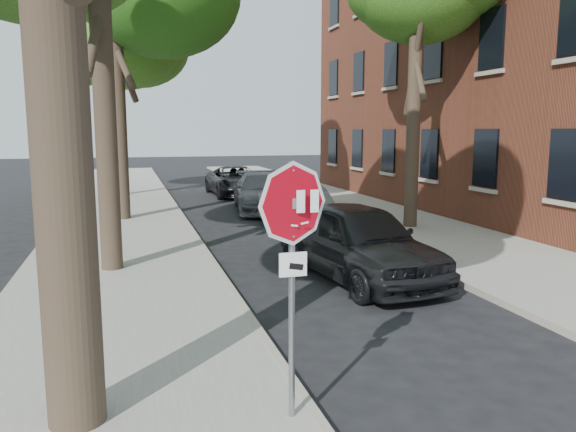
# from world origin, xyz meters

# --- Properties ---
(ground) EXTENTS (120.00, 120.00, 0.00)m
(ground) POSITION_xyz_m (0.00, 0.00, 0.00)
(ground) COLOR black
(ground) RESTS_ON ground
(sidewalk_left) EXTENTS (4.00, 55.00, 0.12)m
(sidewalk_left) POSITION_xyz_m (-2.50, 12.00, 0.06)
(sidewalk_left) COLOR gray
(sidewalk_left) RESTS_ON ground
(sidewalk_right) EXTENTS (4.00, 55.00, 0.12)m
(sidewalk_right) POSITION_xyz_m (6.00, 12.00, 0.06)
(sidewalk_right) COLOR gray
(sidewalk_right) RESTS_ON ground
(curb_left) EXTENTS (0.12, 55.00, 0.13)m
(curb_left) POSITION_xyz_m (-0.45, 12.00, 0.07)
(curb_left) COLOR #9E9384
(curb_left) RESTS_ON ground
(curb_right) EXTENTS (0.12, 55.00, 0.13)m
(curb_right) POSITION_xyz_m (3.95, 12.00, 0.07)
(curb_right) COLOR #9E9384
(curb_right) RESTS_ON ground
(apartment_building) EXTENTS (12.20, 20.20, 15.30)m
(apartment_building) POSITION_xyz_m (14.00, 14.00, 7.65)
(apartment_building) COLOR brown
(apartment_building) RESTS_ON ground
(stop_sign) EXTENTS (0.76, 0.34, 2.61)m
(stop_sign) POSITION_xyz_m (-0.70, -0.03, 1.95)
(stop_sign) COLOR gray
(stop_sign) RESTS_ON sidewalk_left
(tree_far) EXTENTS (5.29, 4.91, 9.33)m
(tree_far) POSITION_xyz_m (-2.72, 21.11, 7.21)
(tree_far) COLOR black
(tree_far) RESTS_ON sidewalk_left
(car_a) EXTENTS (2.45, 4.83, 1.58)m
(car_a) POSITION_xyz_m (2.23, 5.19, 0.79)
(car_a) COLOR black
(car_a) RESTS_ON ground
(car_b) EXTENTS (1.57, 4.27, 1.40)m
(car_b) POSITION_xyz_m (2.60, 10.36, 0.70)
(car_b) COLOR gray
(car_b) RESTS_ON ground
(car_c) EXTENTS (2.63, 5.09, 1.41)m
(car_c) POSITION_xyz_m (2.60, 15.21, 0.71)
(car_c) COLOR #515157
(car_c) RESTS_ON ground
(car_d) EXTENTS (2.33, 4.90, 1.35)m
(car_d) POSITION_xyz_m (2.60, 20.37, 0.67)
(car_d) COLOR black
(car_d) RESTS_ON ground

